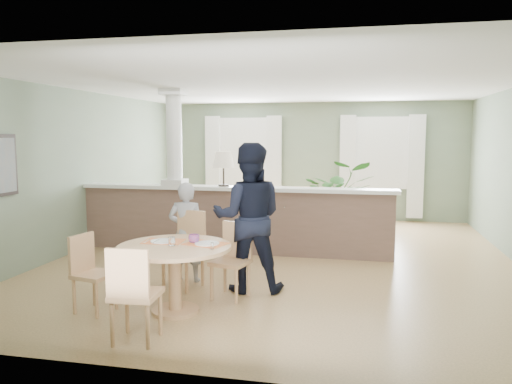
% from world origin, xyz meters
% --- Properties ---
extents(ground, '(8.00, 8.00, 0.00)m').
position_xyz_m(ground, '(0.00, 0.00, 0.00)').
color(ground, tan).
rests_on(ground, ground).
extents(room_shell, '(7.02, 8.02, 2.71)m').
position_xyz_m(room_shell, '(-0.03, 0.63, 1.81)').
color(room_shell, gray).
rests_on(room_shell, ground).
extents(pony_wall, '(5.32, 0.38, 2.70)m').
position_xyz_m(pony_wall, '(-0.99, 0.20, 0.71)').
color(pony_wall, brown).
rests_on(pony_wall, ground).
extents(sofa, '(3.23, 1.55, 0.91)m').
position_xyz_m(sofa, '(-0.35, 1.93, 0.45)').
color(sofa, '#8D724D').
rests_on(sofa, ground).
extents(houseplant, '(1.39, 1.22, 1.47)m').
position_xyz_m(houseplant, '(0.77, 2.11, 0.73)').
color(houseplant, '#306628').
rests_on(houseplant, ground).
extents(dining_table, '(1.24, 1.24, 0.85)m').
position_xyz_m(dining_table, '(-0.80, -2.65, 0.60)').
color(dining_table, tan).
rests_on(dining_table, ground).
extents(chair_far_boy, '(0.54, 0.54, 0.97)m').
position_xyz_m(chair_far_boy, '(-1.02, -1.71, 0.54)').
color(chair_far_boy, tan).
rests_on(chair_far_boy, ground).
extents(chair_far_man, '(0.49, 0.49, 0.90)m').
position_xyz_m(chair_far_man, '(-0.32, -1.98, 0.50)').
color(chair_far_man, tan).
rests_on(chair_far_man, ground).
extents(chair_near, '(0.45, 0.45, 0.94)m').
position_xyz_m(chair_near, '(-0.88, -3.54, 0.52)').
color(chair_near, tan).
rests_on(chair_near, ground).
extents(chair_side, '(0.46, 0.46, 0.86)m').
position_xyz_m(chair_side, '(-1.75, -2.81, 0.47)').
color(chair_side, tan).
rests_on(chair_side, ground).
extents(child_person, '(0.52, 0.37, 1.33)m').
position_xyz_m(child_person, '(-1.09, -1.50, 0.67)').
color(child_person, '#98989C').
rests_on(child_person, ground).
extents(man_person, '(1.02, 0.86, 1.85)m').
position_xyz_m(man_person, '(-0.19, -1.72, 0.93)').
color(man_person, black).
rests_on(man_person, ground).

